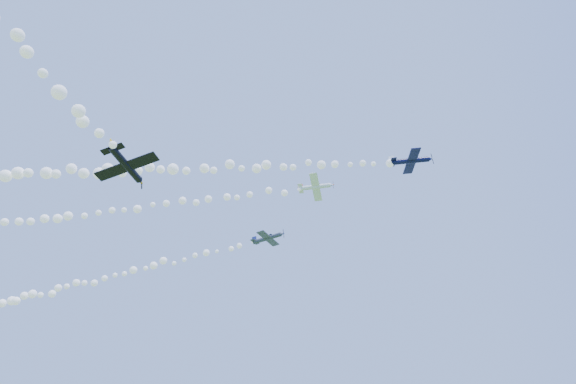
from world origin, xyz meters
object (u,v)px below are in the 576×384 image
(plane_white, at_px, (316,187))
(plane_navy, at_px, (411,161))
(plane_black, at_px, (127,166))
(plane_grey, at_px, (268,238))

(plane_white, relative_size, plane_navy, 0.86)
(plane_white, distance_m, plane_navy, 16.35)
(plane_black, bearing_deg, plane_navy, -55.23)
(plane_black, bearing_deg, plane_grey, -15.48)
(plane_grey, bearing_deg, plane_black, -96.95)
(plane_grey, relative_size, plane_black, 0.84)
(plane_black, bearing_deg, plane_white, -37.59)
(plane_white, height_order, plane_navy, plane_navy)
(plane_navy, xyz_separation_m, plane_black, (-33.08, -27.25, -12.57))
(plane_navy, relative_size, plane_black, 0.96)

